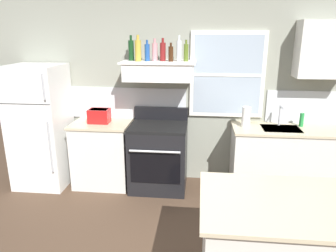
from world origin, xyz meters
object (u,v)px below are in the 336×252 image
object	(u,v)px
bottle_olive_oil_square	(186,52)
paper_towel_roll	(246,117)
bottle_brown_stout	(171,54)
bottle_red_label_wine	(163,51)
refrigerator	(41,126)
bottle_rose_pink	(155,52)
bottle_dark_green_wine	(131,50)
stove_range	(159,156)
bottle_clear_tall	(179,50)
bottle_blue_liqueur	(147,52)
toaster	(99,116)
bottle_champagne_gold_foil	(138,50)
dish_soap_bottle	(302,120)

from	to	relation	value
bottle_olive_oil_square	paper_towel_roll	bearing A→B (deg)	-4.17
bottle_brown_stout	bottle_olive_oil_square	xyz separation A→B (m)	(0.19, 0.04, 0.01)
bottle_brown_stout	bottle_red_label_wine	bearing A→B (deg)	150.85
refrigerator	bottle_rose_pink	xyz separation A→B (m)	(1.60, 0.10, 1.02)
bottle_dark_green_wine	bottle_brown_stout	distance (m)	0.53
stove_range	bottle_dark_green_wine	distance (m)	1.47
bottle_red_label_wine	bottle_clear_tall	distance (m)	0.21
bottle_blue_liqueur	bottle_red_label_wine	distance (m)	0.20
refrigerator	bottle_dark_green_wine	xyz separation A→B (m)	(1.28, 0.16, 1.03)
stove_range	bottle_brown_stout	distance (m)	1.39
toaster	bottle_champagne_gold_foil	distance (m)	1.04
stove_range	bottle_clear_tall	distance (m)	1.44
toaster	dish_soap_bottle	size ratio (longest dim) A/B	1.65
stove_range	bottle_olive_oil_square	xyz separation A→B (m)	(0.35, 0.10, 1.39)
bottle_blue_liqueur	bottle_clear_tall	world-z (taller)	bottle_clear_tall
bottle_champagne_gold_foil	bottle_brown_stout	distance (m)	0.42
bottle_champagne_gold_foil	bottle_dark_green_wine	bearing A→B (deg)	139.50
stove_range	bottle_red_label_wine	xyz separation A→B (m)	(0.05, 0.12, 1.40)
bottle_dark_green_wine	bottle_blue_liqueur	size ratio (longest dim) A/B	1.21
stove_range	bottle_champagne_gold_foil	distance (m)	1.44
bottle_rose_pink	bottle_brown_stout	xyz separation A→B (m)	(0.21, -0.02, -0.02)
bottle_rose_pink	bottle_champagne_gold_foil	bearing A→B (deg)	-169.64
stove_range	bottle_champagne_gold_foil	size ratio (longest dim) A/B	3.34
stove_range	paper_towel_roll	bearing A→B (deg)	1.86
toaster	bottle_olive_oil_square	size ratio (longest dim) A/B	1.11
bottle_rose_pink	bottle_blue_liqueur	bearing A→B (deg)	177.21
refrigerator	bottle_rose_pink	distance (m)	1.90
toaster	bottle_dark_green_wine	distance (m)	0.99
bottle_red_label_wine	bottle_olive_oil_square	size ratio (longest dim) A/B	1.08
bottle_brown_stout	dish_soap_bottle	size ratio (longest dim) A/B	1.29
bottle_rose_pink	dish_soap_bottle	size ratio (longest dim) A/B	1.57
refrigerator	bottle_dark_green_wine	size ratio (longest dim) A/B	5.27
toaster	bottle_champagne_gold_foil	bearing A→B (deg)	0.50
refrigerator	bottle_dark_green_wine	distance (m)	1.66
refrigerator	bottle_rose_pink	bearing A→B (deg)	3.57
bottle_blue_liqueur	bottle_brown_stout	xyz separation A→B (m)	(0.31, -0.03, -0.01)
bottle_brown_stout	bottle_clear_tall	world-z (taller)	bottle_clear_tall
bottle_clear_tall	bottle_olive_oil_square	size ratio (longest dim) A/B	1.21
stove_range	bottle_rose_pink	xyz separation A→B (m)	(-0.05, 0.08, 1.40)
refrigerator	bottle_red_label_wine	world-z (taller)	bottle_red_label_wine
bottle_olive_oil_square	bottle_brown_stout	bearing A→B (deg)	-167.93
bottle_dark_green_wine	bottle_red_label_wine	xyz separation A→B (m)	(0.42, -0.02, -0.01)
paper_towel_roll	bottle_olive_oil_square	bearing A→B (deg)	175.83
toaster	bottle_champagne_gold_foil	size ratio (longest dim) A/B	0.91
dish_soap_bottle	refrigerator	bearing A→B (deg)	-177.40
bottle_blue_liqueur	bottle_olive_oil_square	bearing A→B (deg)	1.58
bottle_red_label_wine	bottle_clear_tall	size ratio (longest dim) A/B	0.89
dish_soap_bottle	paper_towel_roll	bearing A→B (deg)	-172.22
refrigerator	bottle_rose_pink	world-z (taller)	bottle_rose_pink
bottle_dark_green_wine	bottle_champagne_gold_foil	distance (m)	0.14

